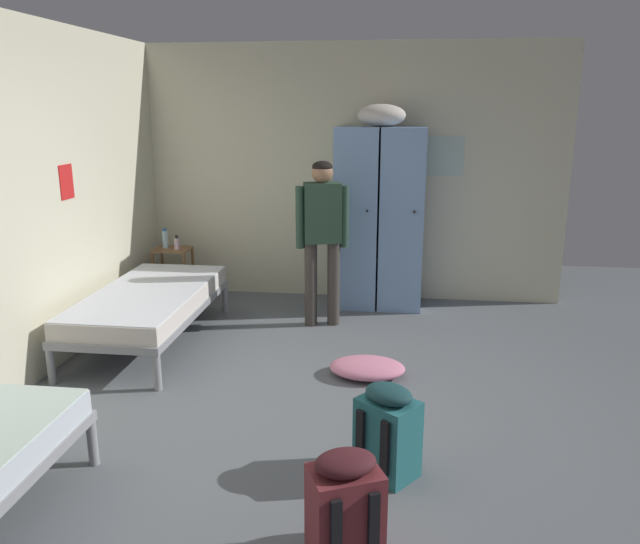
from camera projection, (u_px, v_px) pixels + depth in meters
name	position (u px, v px, depth m)	size (l,w,h in m)	color
ground_plane	(315.00, 418.00, 4.24)	(9.10, 9.10, 0.00)	slate
room_backdrop	(190.00, 192.00, 5.26)	(4.49, 5.75, 2.69)	beige
locker_bank	(379.00, 215.00, 6.41)	(0.90, 0.55, 2.07)	#7A9ECC
shelf_unit	(173.00, 269.00, 6.75)	(0.38, 0.30, 0.57)	brown
bed_left_rear	(149.00, 302.00, 5.49)	(0.90, 1.90, 0.49)	gray
person_traveler	(322.00, 228.00, 5.81)	(0.48, 0.28, 1.57)	#3D3833
water_bottle	(165.00, 239.00, 6.70)	(0.06, 0.06, 0.22)	#B2DBEA
lotion_bottle	(177.00, 243.00, 6.63)	(0.06, 0.06, 0.15)	beige
backpack_maroon	(344.00, 508.00, 2.87)	(0.39, 0.40, 0.55)	maroon
backpack_teal	(389.00, 432.00, 3.54)	(0.41, 0.42, 0.55)	#23666B
clothes_pile_pink	(367.00, 368.00, 4.88)	(0.59, 0.43, 0.13)	pink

